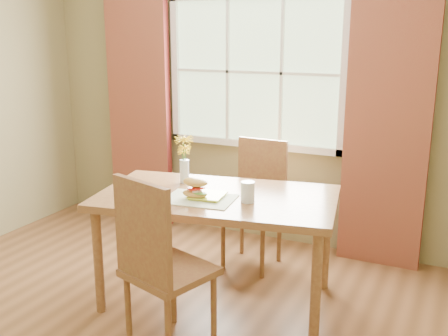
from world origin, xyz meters
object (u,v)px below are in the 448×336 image
chair_far (257,197)px  croissant_sandwich (195,188)px  chair_near (157,260)px  water_glass (248,192)px  dining_table (217,206)px  flower_vase (184,155)px

chair_far → croissant_sandwich: size_ratio=5.50×
chair_near → water_glass: chair_near is taller
dining_table → croissant_sandwich: croissant_sandwich is taller
chair_near → water_glass: size_ratio=7.90×
croissant_sandwich → water_glass: bearing=17.0°
dining_table → chair_near: bearing=-102.8°
dining_table → chair_far: size_ratio=1.71×
dining_table → flower_vase: 0.47m
chair_near → water_glass: 0.75m
chair_far → flower_vase: (-0.34, -0.55, 0.43)m
chair_far → water_glass: chair_far is taller
dining_table → chair_far: 0.72m
croissant_sandwich → chair_near: bearing=-84.4°
chair_far → chair_near: bearing=-89.1°
dining_table → croissant_sandwich: size_ratio=9.42×
chair_near → croissant_sandwich: (-0.05, 0.55, 0.27)m
dining_table → water_glass: 0.29m
water_glass → croissant_sandwich: bearing=-163.1°
chair_far → water_glass: (0.25, -0.76, 0.29)m
dining_table → water_glass: bearing=-23.4°
chair_far → water_glass: size_ratio=7.44×
water_glass → dining_table: bearing=167.2°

